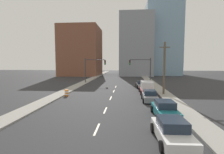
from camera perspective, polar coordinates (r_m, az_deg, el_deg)
sidewalk_left at (r=50.29m, az=-7.13°, el=-0.79°), size 2.13×90.02×0.16m
sidewalk_right at (r=49.56m, az=11.75°, el=-0.95°), size 2.13×90.02×0.16m
lane_stripe_at_9m at (r=13.92m, az=-4.96°, el=-16.58°), size 0.16×2.40×0.01m
lane_stripe_at_14m at (r=18.81m, az=-2.20°, el=-10.78°), size 0.16×2.40×0.01m
lane_stripe_at_20m at (r=24.79m, az=-0.43°, el=-6.91°), size 0.16×2.40×0.01m
lane_stripe_at_26m at (r=30.57m, az=0.60°, el=-4.63°), size 0.16×2.40×0.01m
lane_stripe_at_32m at (r=35.92m, az=1.25°, el=-3.19°), size 0.16×2.40×0.01m
building_brick_left at (r=68.68m, az=-9.99°, el=8.25°), size 14.00×16.00×18.20m
building_office_center at (r=70.64m, az=7.60°, el=9.91°), size 12.00×20.00×22.45m
building_glass_right at (r=76.01m, az=15.50°, el=11.14°), size 13.00×20.00×26.98m
traffic_signal_left at (r=42.19m, az=-6.73°, el=3.38°), size 5.08×0.35×6.00m
traffic_signal_right at (r=41.52m, az=10.39°, el=3.31°), size 5.08×0.35×6.00m
utility_pole_right_mid at (r=27.81m, az=16.67°, el=2.83°), size 1.60×0.32×8.10m
traffic_barrel at (r=27.08m, az=-14.59°, el=-5.04°), size 0.56×0.56×0.95m
sedan_white at (r=12.31m, az=18.96°, el=-16.38°), size 2.27×4.62×1.50m
sedan_teal at (r=17.28m, az=16.86°, el=-10.09°), size 2.21×4.63×1.51m
sedan_gray at (r=23.49m, az=12.19°, el=-6.09°), size 2.05×4.29×1.43m
box_truck_maroon at (r=28.86m, az=11.23°, el=-3.39°), size 2.30×5.29×2.01m
sedan_silver at (r=34.95m, az=9.63°, el=-2.45°), size 2.24×4.33×1.36m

